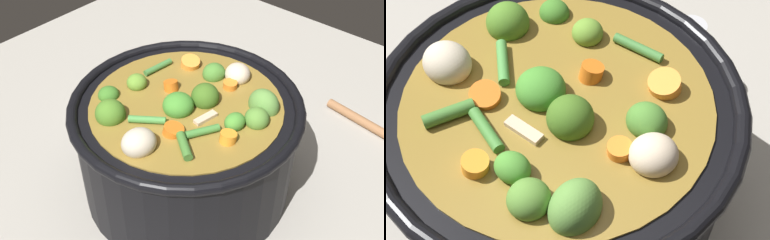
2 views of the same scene
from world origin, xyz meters
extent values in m
plane|color=#9E998E|center=(0.00, 0.00, 0.00)|extent=(1.10, 1.10, 0.00)
cylinder|color=black|center=(0.00, 0.00, 0.07)|extent=(0.29, 0.29, 0.15)
torus|color=black|center=(0.00, 0.00, 0.15)|extent=(0.30, 0.30, 0.01)
cylinder|color=olive|center=(0.00, 0.00, 0.08)|extent=(0.25, 0.25, 0.14)
ellipsoid|color=#48812F|center=(-0.07, -0.01, 0.15)|extent=(0.04, 0.03, 0.03)
ellipsoid|color=#5B8E3D|center=(-0.06, 0.08, 0.15)|extent=(0.04, 0.05, 0.04)
ellipsoid|color=#438B2E|center=(0.01, 0.00, 0.15)|extent=(0.06, 0.06, 0.03)
ellipsoid|color=#3F681E|center=(-0.02, 0.01, 0.16)|extent=(0.05, 0.05, 0.03)
ellipsoid|color=olive|center=(0.01, -0.08, 0.15)|extent=(0.04, 0.04, 0.02)
ellipsoid|color=#3D7726|center=(0.05, -0.09, 0.15)|extent=(0.04, 0.03, 0.02)
ellipsoid|color=#488E30|center=(-0.01, 0.07, 0.16)|extent=(0.03, 0.02, 0.02)
ellipsoid|color=#558834|center=(-0.03, 0.09, 0.15)|extent=(0.04, 0.04, 0.03)
ellipsoid|color=#4A7C25|center=(0.08, -0.05, 0.15)|extent=(0.05, 0.05, 0.04)
cylinder|color=orange|center=(-0.06, 0.02, 0.15)|extent=(0.02, 0.02, 0.02)
cylinder|color=orange|center=(0.02, 0.08, 0.15)|extent=(0.02, 0.02, 0.02)
cylinder|color=orange|center=(0.05, 0.02, 0.15)|extent=(0.04, 0.04, 0.02)
cylinder|color=orange|center=(-0.07, -0.05, 0.15)|extent=(0.04, 0.04, 0.02)
cylinder|color=orange|center=(-0.01, -0.04, 0.15)|extent=(0.03, 0.03, 0.02)
ellipsoid|color=beige|center=(0.10, 0.01, 0.16)|extent=(0.05, 0.05, 0.03)
ellipsoid|color=beige|center=(-0.09, 0.01, 0.15)|extent=(0.05, 0.05, 0.03)
cylinder|color=#478E3F|center=(0.06, -0.01, 0.15)|extent=(0.03, 0.04, 0.01)
cylinder|color=#407C38|center=(-0.03, -0.08, 0.15)|extent=(0.05, 0.01, 0.01)
cylinder|color=#407F34|center=(0.03, 0.05, 0.15)|extent=(0.04, 0.03, 0.01)
cylinder|color=#40772F|center=(0.06, 0.05, 0.15)|extent=(0.03, 0.04, 0.01)
cube|color=beige|center=(0.01, 0.04, 0.15)|extent=(0.03, 0.01, 0.01)
cylinder|color=silver|center=(-0.04, -0.21, 0.03)|extent=(0.03, 0.03, 0.07)
cylinder|color=#B7B7BC|center=(-0.04, -0.21, 0.07)|extent=(0.03, 0.03, 0.01)
camera|label=1|loc=(0.36, 0.33, 0.54)|focal=46.01mm
camera|label=2|loc=(-0.15, 0.24, 0.49)|focal=53.26mm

